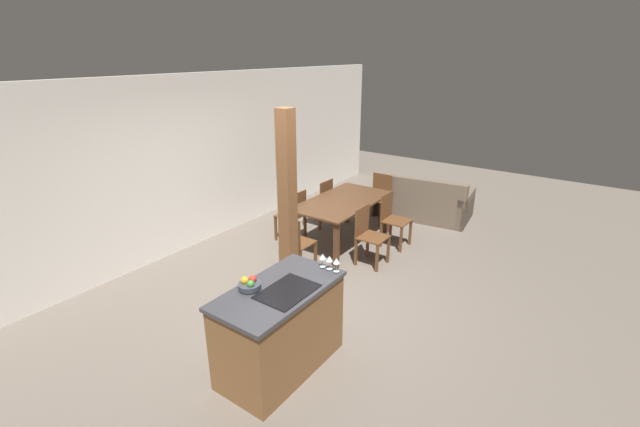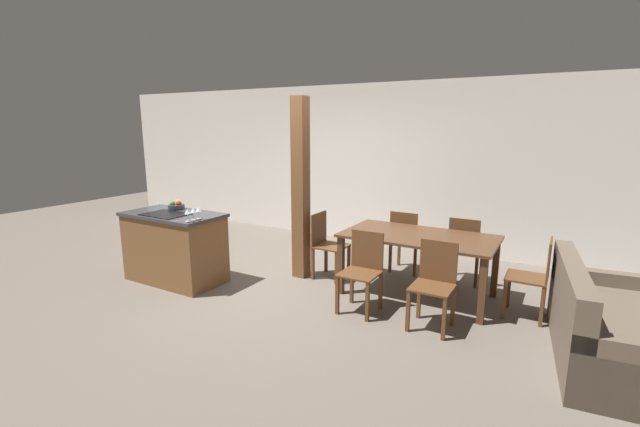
{
  "view_description": "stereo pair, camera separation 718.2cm",
  "coord_description": "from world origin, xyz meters",
  "px_view_note": "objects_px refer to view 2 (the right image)",
  "views": [
    {
      "loc": [
        -3.79,
        -2.91,
        3.01
      ],
      "look_at": [
        0.6,
        0.2,
        0.95
      ],
      "focal_mm": 24.0,
      "sensor_mm": 36.0,
      "label": 1
    },
    {
      "loc": [
        3.2,
        -4.24,
        2.02
      ],
      "look_at": [
        0.6,
        0.2,
        0.95
      ],
      "focal_mm": 24.0,
      "sensor_mm": 36.0,
      "label": 2
    }
  ],
  "objects_px": {
    "dining_table": "(418,243)",
    "kitchen_island": "(175,247)",
    "couch": "(613,332)",
    "dining_chair_far_left": "(406,240)",
    "dining_chair_near_right": "(434,283)",
    "timber_post": "(301,190)",
    "wine_glass_middle": "(193,211)",
    "wine_glass_far": "(199,210)",
    "wine_glass_near": "(188,212)",
    "fruit_bowl": "(176,205)",
    "dining_chair_far_right": "(465,248)",
    "dining_chair_foot_end": "(534,276)",
    "dining_chair_near_left": "(362,270)",
    "dining_chair_head_end": "(326,244)"
  },
  "relations": [
    {
      "from": "dining_chair_near_right",
      "to": "timber_post",
      "type": "xyz_separation_m",
      "value": [
        -1.96,
        0.57,
        0.73
      ]
    },
    {
      "from": "wine_glass_far",
      "to": "wine_glass_middle",
      "type": "bearing_deg",
      "value": -90.0
    },
    {
      "from": "dining_chair_head_end",
      "to": "dining_chair_foot_end",
      "type": "xyz_separation_m",
      "value": [
        2.5,
        0.0,
        0.0
      ]
    },
    {
      "from": "dining_chair_far_left",
      "to": "kitchen_island",
      "type": "bearing_deg",
      "value": 36.2
    },
    {
      "from": "wine_glass_far",
      "to": "dining_chair_head_end",
      "type": "distance_m",
      "value": 1.72
    },
    {
      "from": "wine_glass_middle",
      "to": "couch",
      "type": "xyz_separation_m",
      "value": [
        4.24,
        0.7,
        -0.75
      ]
    },
    {
      "from": "dining_table",
      "to": "kitchen_island",
      "type": "bearing_deg",
      "value": -158.89
    },
    {
      "from": "dining_chair_foot_end",
      "to": "timber_post",
      "type": "height_order",
      "value": "timber_post"
    },
    {
      "from": "wine_glass_near",
      "to": "dining_chair_near_right",
      "type": "relative_size",
      "value": 0.17
    },
    {
      "from": "dining_chair_near_right",
      "to": "dining_chair_far_left",
      "type": "bearing_deg",
      "value": 119.09
    },
    {
      "from": "dining_chair_foot_end",
      "to": "dining_table",
      "type": "bearing_deg",
      "value": -90.0
    },
    {
      "from": "dining_chair_far_right",
      "to": "dining_chair_far_left",
      "type": "bearing_deg",
      "value": 0.0
    },
    {
      "from": "wine_glass_near",
      "to": "couch",
      "type": "relative_size",
      "value": 0.08
    },
    {
      "from": "kitchen_island",
      "to": "fruit_bowl",
      "type": "relative_size",
      "value": 6.0
    },
    {
      "from": "dining_chair_far_right",
      "to": "timber_post",
      "type": "relative_size",
      "value": 0.37
    },
    {
      "from": "kitchen_island",
      "to": "wine_glass_near",
      "type": "relative_size",
      "value": 8.89
    },
    {
      "from": "dining_table",
      "to": "dining_chair_far_left",
      "type": "xyz_separation_m",
      "value": [
        -0.4,
        0.71,
        -0.19
      ]
    },
    {
      "from": "kitchen_island",
      "to": "timber_post",
      "type": "bearing_deg",
      "value": 36.14
    },
    {
      "from": "dining_chair_far_right",
      "to": "wine_glass_near",
      "type": "bearing_deg",
      "value": 37.81
    },
    {
      "from": "wine_glass_near",
      "to": "couch",
      "type": "height_order",
      "value": "wine_glass_near"
    },
    {
      "from": "wine_glass_far",
      "to": "kitchen_island",
      "type": "bearing_deg",
      "value": 169.81
    },
    {
      "from": "couch",
      "to": "kitchen_island",
      "type": "bearing_deg",
      "value": 89.64
    },
    {
      "from": "dining_chair_near_left",
      "to": "dining_chair_near_right",
      "type": "bearing_deg",
      "value": 0.0
    },
    {
      "from": "kitchen_island",
      "to": "dining_chair_near_left",
      "type": "distance_m",
      "value": 2.53
    },
    {
      "from": "dining_chair_far_right",
      "to": "dining_table",
      "type": "bearing_deg",
      "value": 60.91
    },
    {
      "from": "wine_glass_middle",
      "to": "dining_chair_near_right",
      "type": "xyz_separation_m",
      "value": [
        2.71,
        0.59,
        -0.57
      ]
    },
    {
      "from": "wine_glass_far",
      "to": "dining_chair_near_right",
      "type": "bearing_deg",
      "value": 10.65
    },
    {
      "from": "dining_chair_far_right",
      "to": "dining_chair_foot_end",
      "type": "xyz_separation_m",
      "value": [
        0.85,
        -0.71,
        0.0
      ]
    },
    {
      "from": "dining_chair_foot_end",
      "to": "timber_post",
      "type": "relative_size",
      "value": 0.37
    },
    {
      "from": "dining_chair_far_right",
      "to": "wine_glass_far",
      "type": "bearing_deg",
      "value": 35.49
    },
    {
      "from": "dining_table",
      "to": "wine_glass_near",
      "type": "bearing_deg",
      "value": -148.99
    },
    {
      "from": "dining_table",
      "to": "dining_chair_far_right",
      "type": "bearing_deg",
      "value": 60.91
    },
    {
      "from": "dining_chair_foot_end",
      "to": "dining_chair_near_left",
      "type": "bearing_deg",
      "value": -66.63
    },
    {
      "from": "wine_glass_far",
      "to": "timber_post",
      "type": "distance_m",
      "value": 1.32
    },
    {
      "from": "dining_chair_near_left",
      "to": "dining_chair_head_end",
      "type": "relative_size",
      "value": 1.0
    },
    {
      "from": "kitchen_island",
      "to": "wine_glass_far",
      "type": "relative_size",
      "value": 8.89
    },
    {
      "from": "wine_glass_far",
      "to": "couch",
      "type": "distance_m",
      "value": 4.35
    },
    {
      "from": "wine_glass_near",
      "to": "wine_glass_middle",
      "type": "distance_m",
      "value": 0.09
    },
    {
      "from": "fruit_bowl",
      "to": "couch",
      "type": "height_order",
      "value": "fruit_bowl"
    },
    {
      "from": "kitchen_island",
      "to": "wine_glass_far",
      "type": "height_order",
      "value": "wine_glass_far"
    },
    {
      "from": "dining_chair_far_left",
      "to": "wine_glass_far",
      "type": "bearing_deg",
      "value": 45.2
    },
    {
      "from": "couch",
      "to": "dining_chair_far_right",
      "type": "bearing_deg",
      "value": 42.78
    },
    {
      "from": "wine_glass_middle",
      "to": "couch",
      "type": "relative_size",
      "value": 0.08
    },
    {
      "from": "dining_chair_far_left",
      "to": "couch",
      "type": "height_order",
      "value": "dining_chair_far_left"
    },
    {
      "from": "dining_chair_far_right",
      "to": "dining_chair_foot_end",
      "type": "bearing_deg",
      "value": 140.23
    },
    {
      "from": "kitchen_island",
      "to": "dining_chair_near_right",
      "type": "height_order",
      "value": "kitchen_island"
    },
    {
      "from": "wine_glass_near",
      "to": "fruit_bowl",
      "type": "bearing_deg",
      "value": 146.73
    },
    {
      "from": "wine_glass_near",
      "to": "couch",
      "type": "bearing_deg",
      "value": 10.45
    },
    {
      "from": "dining_chair_far_right",
      "to": "dining_chair_head_end",
      "type": "xyz_separation_m",
      "value": [
        -1.65,
        -0.71,
        0.0
      ]
    },
    {
      "from": "fruit_bowl",
      "to": "dining_chair_head_end",
      "type": "xyz_separation_m",
      "value": [
        1.81,
        0.9,
        -0.49
      ]
    }
  ]
}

